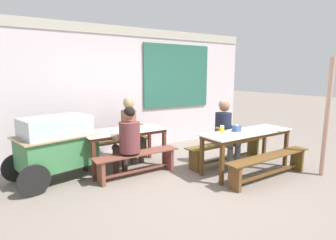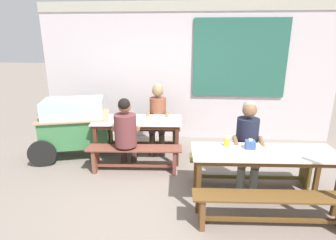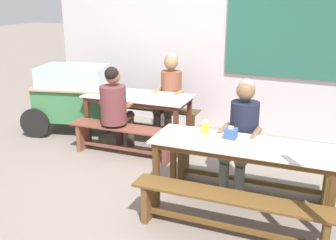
{
  "view_description": "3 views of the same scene",
  "coord_description": "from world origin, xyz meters",
  "px_view_note": "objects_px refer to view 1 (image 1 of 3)",
  "views": [
    {
      "loc": [
        -2.58,
        -3.55,
        1.78
      ],
      "look_at": [
        -0.08,
        0.78,
        0.94
      ],
      "focal_mm": 28.38,
      "sensor_mm": 36.0,
      "label": 1
    },
    {
      "loc": [
        0.11,
        -3.47,
        2.18
      ],
      "look_at": [
        -0.23,
        0.5,
        0.96
      ],
      "focal_mm": 29.07,
      "sensor_mm": 36.0,
      "label": 2
    },
    {
      "loc": [
        1.92,
        -3.8,
        2.21
      ],
      "look_at": [
        0.01,
        0.37,
        0.72
      ],
      "focal_mm": 42.03,
      "sensor_mm": 36.0,
      "label": 3
    }
  ],
  "objects_px": {
    "bench_far_back": "(115,148)",
    "bench_far_front": "(137,161)",
    "person_left_back_turned": "(128,138)",
    "person_center_facing": "(130,125)",
    "food_cart": "(56,143)",
    "person_right_near_table": "(225,129)",
    "condiment_jar": "(222,129)",
    "wooden_support_post": "(327,118)",
    "dining_table_far": "(125,134)",
    "bench_near_back": "(226,149)",
    "tissue_box": "(237,128)",
    "soup_bowl": "(113,130)",
    "dining_table_near": "(247,136)",
    "bench_near_front": "(269,163)"
  },
  "relations": [
    {
      "from": "bench_far_front",
      "to": "soup_bowl",
      "type": "distance_m",
      "value": 0.73
    },
    {
      "from": "person_left_back_turned",
      "to": "person_center_facing",
      "type": "distance_m",
      "value": 1.01
    },
    {
      "from": "food_cart",
      "to": "soup_bowl",
      "type": "height_order",
      "value": "food_cart"
    },
    {
      "from": "dining_table_far",
      "to": "tissue_box",
      "type": "bearing_deg",
      "value": -33.96
    },
    {
      "from": "tissue_box",
      "to": "condiment_jar",
      "type": "distance_m",
      "value": 0.31
    },
    {
      "from": "bench_far_back",
      "to": "bench_far_front",
      "type": "distance_m",
      "value": 1.03
    },
    {
      "from": "food_cart",
      "to": "person_right_near_table",
      "type": "xyz_separation_m",
      "value": [
        3.0,
        -0.88,
        0.1
      ]
    },
    {
      "from": "bench_far_back",
      "to": "wooden_support_post",
      "type": "relative_size",
      "value": 0.75
    },
    {
      "from": "dining_table_far",
      "to": "soup_bowl",
      "type": "height_order",
      "value": "soup_bowl"
    },
    {
      "from": "dining_table_far",
      "to": "bench_near_back",
      "type": "xyz_separation_m",
      "value": [
        1.89,
        -0.76,
        -0.38
      ]
    },
    {
      "from": "bench_far_front",
      "to": "condiment_jar",
      "type": "relative_size",
      "value": 12.08
    },
    {
      "from": "person_left_back_turned",
      "to": "person_center_facing",
      "type": "relative_size",
      "value": 0.95
    },
    {
      "from": "bench_near_back",
      "to": "soup_bowl",
      "type": "xyz_separation_m",
      "value": [
        -2.12,
        0.72,
        0.49
      ]
    },
    {
      "from": "bench_far_front",
      "to": "wooden_support_post",
      "type": "distance_m",
      "value": 3.41
    },
    {
      "from": "food_cart",
      "to": "person_left_back_turned",
      "type": "distance_m",
      "value": 1.22
    },
    {
      "from": "tissue_box",
      "to": "soup_bowl",
      "type": "height_order",
      "value": "tissue_box"
    },
    {
      "from": "bench_far_back",
      "to": "tissue_box",
      "type": "relative_size",
      "value": 11.82
    },
    {
      "from": "dining_table_near",
      "to": "wooden_support_post",
      "type": "xyz_separation_m",
      "value": [
        1.02,
        -0.86,
        0.37
      ]
    },
    {
      "from": "soup_bowl",
      "to": "food_cart",
      "type": "bearing_deg",
      "value": 174.77
    },
    {
      "from": "bench_near_front",
      "to": "soup_bowl",
      "type": "bearing_deg",
      "value": 141.12
    },
    {
      "from": "person_center_facing",
      "to": "person_right_near_table",
      "type": "height_order",
      "value": "person_center_facing"
    },
    {
      "from": "soup_bowl",
      "to": "wooden_support_post",
      "type": "relative_size",
      "value": 0.07
    },
    {
      "from": "tissue_box",
      "to": "bench_far_front",
      "type": "bearing_deg",
      "value": 158.86
    },
    {
      "from": "condiment_jar",
      "to": "wooden_support_post",
      "type": "height_order",
      "value": "wooden_support_post"
    },
    {
      "from": "person_left_back_turned",
      "to": "bench_near_front",
      "type": "bearing_deg",
      "value": -32.84
    },
    {
      "from": "dining_table_near",
      "to": "person_left_back_turned",
      "type": "relative_size",
      "value": 1.51
    },
    {
      "from": "person_right_near_table",
      "to": "soup_bowl",
      "type": "xyz_separation_m",
      "value": [
        -2.01,
        0.79,
        0.05
      ]
    },
    {
      "from": "bench_far_front",
      "to": "soup_bowl",
      "type": "xyz_separation_m",
      "value": [
        -0.26,
        0.48,
        0.49
      ]
    },
    {
      "from": "bench_far_back",
      "to": "person_right_near_table",
      "type": "xyz_separation_m",
      "value": [
        1.81,
        -1.34,
        0.45
      ]
    },
    {
      "from": "person_center_facing",
      "to": "bench_far_front",
      "type": "bearing_deg",
      "value": -105.68
    },
    {
      "from": "dining_table_near",
      "to": "bench_near_back",
      "type": "distance_m",
      "value": 0.64
    },
    {
      "from": "dining_table_near",
      "to": "person_right_near_table",
      "type": "bearing_deg",
      "value": 106.95
    },
    {
      "from": "bench_far_back",
      "to": "person_right_near_table",
      "type": "bearing_deg",
      "value": -36.5
    },
    {
      "from": "food_cart",
      "to": "soup_bowl",
      "type": "xyz_separation_m",
      "value": [
        0.99,
        -0.09,
        0.14
      ]
    },
    {
      "from": "bench_far_front",
      "to": "bench_near_back",
      "type": "distance_m",
      "value": 1.87
    },
    {
      "from": "person_left_back_turned",
      "to": "person_right_near_table",
      "type": "bearing_deg",
      "value": -11.05
    },
    {
      "from": "bench_near_front",
      "to": "bench_near_back",
      "type": "bearing_deg",
      "value": 92.8
    },
    {
      "from": "dining_table_far",
      "to": "bench_far_front",
      "type": "distance_m",
      "value": 0.64
    },
    {
      "from": "food_cart",
      "to": "person_left_back_turned",
      "type": "relative_size",
      "value": 1.36
    },
    {
      "from": "dining_table_near",
      "to": "person_left_back_turned",
      "type": "distance_m",
      "value": 2.18
    },
    {
      "from": "bench_near_front",
      "to": "condiment_jar",
      "type": "xyz_separation_m",
      "value": [
        -0.5,
        0.67,
        0.53
      ]
    },
    {
      "from": "dining_table_far",
      "to": "person_center_facing",
      "type": "height_order",
      "value": "person_center_facing"
    },
    {
      "from": "dining_table_far",
      "to": "bench_far_front",
      "type": "xyz_separation_m",
      "value": [
        0.03,
        -0.51,
        -0.39
      ]
    },
    {
      "from": "dining_table_far",
      "to": "dining_table_near",
      "type": "bearing_deg",
      "value": -33.56
    },
    {
      "from": "food_cart",
      "to": "bench_near_back",
      "type": "bearing_deg",
      "value": -14.66
    },
    {
      "from": "bench_near_back",
      "to": "bench_near_front",
      "type": "bearing_deg",
      "value": -87.2
    },
    {
      "from": "person_center_facing",
      "to": "dining_table_near",
      "type": "bearing_deg",
      "value": -47.13
    },
    {
      "from": "dining_table_far",
      "to": "person_left_back_turned",
      "type": "xyz_separation_m",
      "value": [
        -0.11,
        -0.46,
        0.04
      ]
    },
    {
      "from": "condiment_jar",
      "to": "bench_far_front",
      "type": "bearing_deg",
      "value": 156.95
    },
    {
      "from": "dining_table_far",
      "to": "food_cart",
      "type": "height_order",
      "value": "food_cart"
    }
  ]
}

